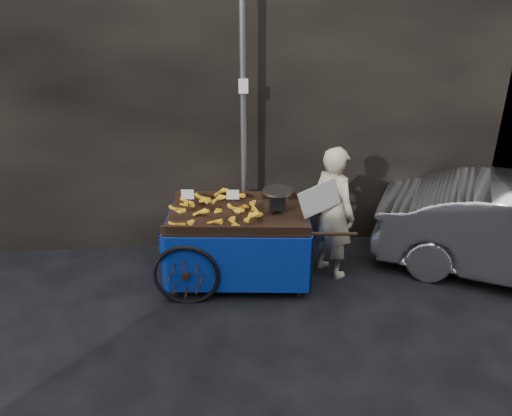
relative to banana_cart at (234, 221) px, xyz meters
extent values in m
plane|color=black|center=(-0.12, -0.65, -0.82)|extent=(80.00, 80.00, 0.00)
cube|color=black|center=(-1.12, 1.95, 1.68)|extent=(11.00, 2.00, 5.00)
cylinder|color=slate|center=(0.18, 0.65, 1.18)|extent=(0.08, 0.08, 4.00)
cube|color=white|center=(0.18, 0.60, 1.58)|extent=(0.12, 0.02, 0.18)
cube|color=black|center=(0.06, -0.01, 0.06)|extent=(1.86, 1.27, 0.07)
cube|color=black|center=(0.11, 0.51, 0.14)|extent=(1.75, 0.22, 0.11)
cube|color=black|center=(0.00, -0.52, 0.14)|extent=(1.75, 0.22, 0.11)
cube|color=black|center=(0.78, -0.52, -0.38)|extent=(0.06, 0.06, 0.88)
cube|color=black|center=(0.87, 0.35, -0.38)|extent=(0.06, 0.06, 0.88)
cylinder|color=black|center=(1.16, -0.56, 0.06)|extent=(0.55, 0.10, 0.04)
cylinder|color=black|center=(1.25, 0.31, 0.06)|extent=(0.55, 0.10, 0.04)
torus|color=black|center=(-0.60, -0.54, -0.44)|extent=(0.82, 0.14, 0.82)
torus|color=black|center=(-0.48, 0.64, -0.44)|extent=(0.82, 0.14, 0.82)
cylinder|color=black|center=(-0.54, 0.05, -0.44)|extent=(0.18, 1.23, 0.05)
cube|color=#081E99|center=(0.00, -0.56, -0.31)|extent=(1.79, 0.20, 0.75)
cube|color=#081E99|center=(0.11, 0.55, -0.31)|extent=(1.79, 0.20, 0.75)
cube|color=#081E99|center=(-0.83, 0.08, -0.31)|extent=(0.14, 1.14, 0.75)
cube|color=#081E99|center=(0.94, -0.10, -0.31)|extent=(0.14, 1.14, 0.75)
cube|color=black|center=(0.55, 0.00, 0.25)|extent=(0.21, 0.17, 0.18)
cylinder|color=silver|center=(0.55, 0.00, 0.40)|extent=(0.41, 0.41, 0.03)
cube|color=white|center=(-0.56, -0.07, 0.42)|extent=(0.15, 0.03, 0.12)
cube|color=white|center=(-0.01, -0.12, 0.42)|extent=(0.15, 0.03, 0.12)
imported|color=#BCAE8C|center=(1.29, 0.01, 0.06)|extent=(0.71, 0.77, 1.77)
cube|color=#B2B3AC|center=(1.04, -0.21, 0.37)|extent=(0.57, 0.15, 0.50)
ellipsoid|color=#1733AE|center=(0.69, -0.35, -0.70)|extent=(0.27, 0.21, 0.24)
camera|label=1|loc=(-0.23, -5.67, 2.79)|focal=35.00mm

